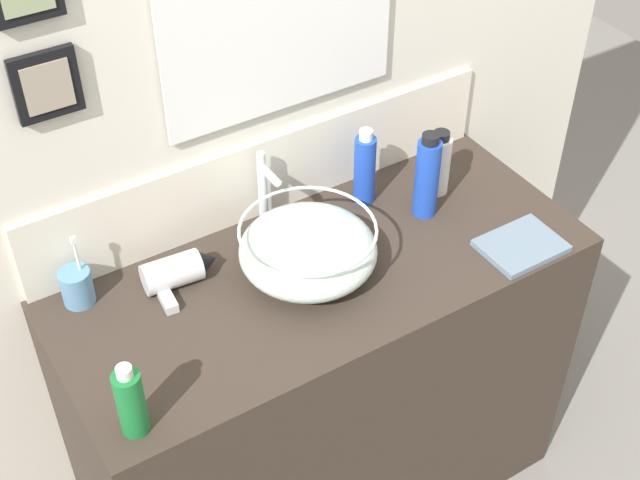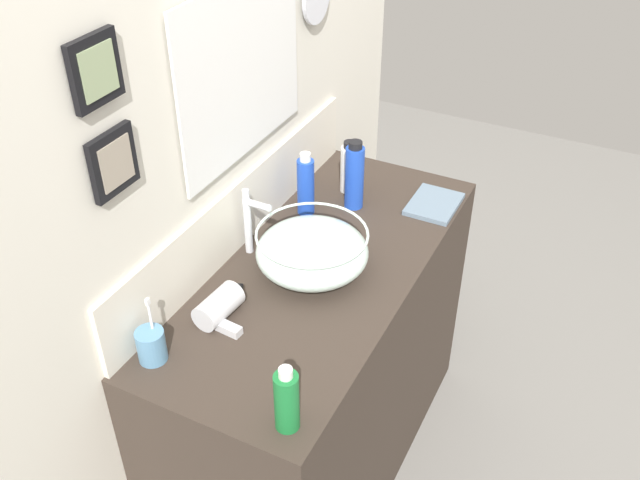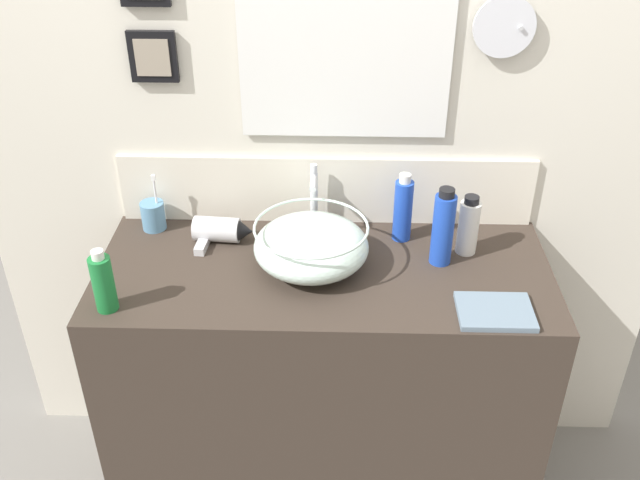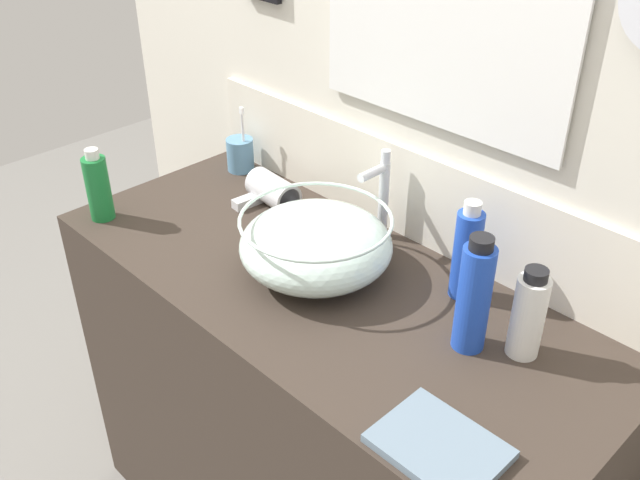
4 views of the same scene
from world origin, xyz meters
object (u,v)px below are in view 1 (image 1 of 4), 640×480
(soap_dispenser, at_px, (365,169))
(lotion_bottle, at_px, (427,176))
(hair_drier, at_px, (178,272))
(faucet, at_px, (264,187))
(toothbrush_cup, at_px, (77,286))
(shampoo_bottle, at_px, (439,164))
(glass_bowl_sink, at_px, (308,250))
(spray_bottle, at_px, (131,402))
(hand_towel, at_px, (521,246))

(soap_dispenser, height_order, lotion_bottle, lotion_bottle)
(hair_drier, height_order, lotion_bottle, lotion_bottle)
(faucet, xyz_separation_m, hair_drier, (-0.28, -0.08, -0.09))
(toothbrush_cup, xyz_separation_m, soap_dispenser, (0.77, -0.04, 0.06))
(faucet, bearing_deg, soap_dispenser, -9.52)
(hair_drier, bearing_deg, faucet, 15.59)
(hair_drier, bearing_deg, shampoo_bottle, -2.84)
(hair_drier, height_order, shampoo_bottle, shampoo_bottle)
(hair_drier, bearing_deg, toothbrush_cup, 163.02)
(glass_bowl_sink, xyz_separation_m, hair_drier, (-0.28, 0.13, -0.04))
(faucet, distance_m, spray_bottle, 0.68)
(glass_bowl_sink, relative_size, lotion_bottle, 1.36)
(toothbrush_cup, distance_m, hand_towel, 1.08)
(glass_bowl_sink, bearing_deg, hand_towel, -22.58)
(faucet, xyz_separation_m, lotion_bottle, (0.38, -0.17, -0.01))
(faucet, height_order, shampoo_bottle, faucet)
(glass_bowl_sink, relative_size, shampoo_bottle, 1.76)
(toothbrush_cup, xyz_separation_m, spray_bottle, (-0.03, -0.41, 0.04))
(lotion_bottle, relative_size, hand_towel, 1.21)
(glass_bowl_sink, relative_size, toothbrush_cup, 1.76)
(glass_bowl_sink, distance_m, toothbrush_cup, 0.54)
(soap_dispenser, relative_size, shampoo_bottle, 1.17)
(glass_bowl_sink, distance_m, soap_dispenser, 0.32)
(spray_bottle, height_order, hand_towel, spray_bottle)
(soap_dispenser, height_order, hand_towel, soap_dispenser)
(hair_drier, relative_size, shampoo_bottle, 0.99)
(faucet, height_order, hair_drier, faucet)
(glass_bowl_sink, distance_m, spray_bottle, 0.58)
(glass_bowl_sink, relative_size, soap_dispenser, 1.50)
(hair_drier, bearing_deg, hand_towel, -23.41)
(hair_drier, height_order, soap_dispenser, soap_dispenser)
(hair_drier, distance_m, soap_dispenser, 0.56)
(soap_dispenser, bearing_deg, shampoo_bottle, -20.29)
(faucet, bearing_deg, glass_bowl_sink, -90.00)
(glass_bowl_sink, xyz_separation_m, faucet, (-0.00, 0.21, 0.05))
(toothbrush_cup, bearing_deg, lotion_bottle, -10.37)
(faucet, xyz_separation_m, hand_towel, (0.49, -0.41, -0.12))
(shampoo_bottle, height_order, hand_towel, shampoo_bottle)
(faucet, distance_m, hair_drier, 0.30)
(toothbrush_cup, xyz_separation_m, lotion_bottle, (0.88, -0.16, 0.07))
(hair_drier, xyz_separation_m, shampoo_bottle, (0.74, -0.04, 0.05))
(toothbrush_cup, distance_m, spray_bottle, 0.41)
(toothbrush_cup, distance_m, soap_dispenser, 0.78)
(lotion_bottle, distance_m, hand_towel, 0.29)
(toothbrush_cup, bearing_deg, glass_bowl_sink, -21.47)
(glass_bowl_sink, distance_m, shampoo_bottle, 0.47)
(toothbrush_cup, distance_m, shampoo_bottle, 0.97)
(lotion_bottle, height_order, hand_towel, lotion_bottle)
(shampoo_bottle, bearing_deg, hair_drier, 177.16)
(hair_drier, relative_size, toothbrush_cup, 1.00)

